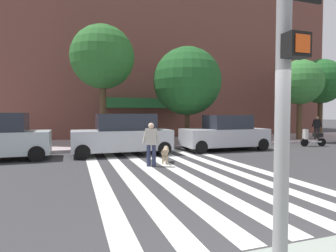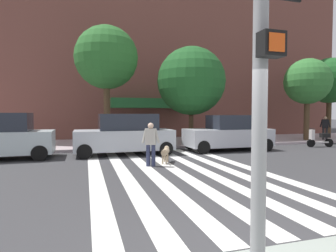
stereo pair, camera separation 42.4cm
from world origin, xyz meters
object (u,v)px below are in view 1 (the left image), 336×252
(street_tree_middle, at_px, (187,81))
(parked_car_third_in_line, at_px, (225,134))
(street_tree_further, at_px, (300,82))
(pedestrian_bystander, at_px, (317,126))
(parked_scooter, at_px, (313,138))
(street_tree_furthest, at_px, (321,82))
(street_tree_nearest, at_px, (103,58))
(parked_car_behind_first, at_px, (123,135))
(pedestrian_dog_walker, at_px, (151,142))
(dog_on_leash, at_px, (165,152))

(street_tree_middle, bearing_deg, parked_car_third_in_line, -62.71)
(street_tree_middle, xyz_separation_m, street_tree_further, (8.66, 0.07, 0.24))
(pedestrian_bystander, bearing_deg, parked_scooter, -139.52)
(street_tree_furthest, xyz_separation_m, pedestrian_bystander, (-1.54, -1.19, -3.38))
(parked_scooter, xyz_separation_m, street_tree_middle, (-7.20, 2.59, 3.47))
(street_tree_nearest, relative_size, street_tree_middle, 1.15)
(street_tree_middle, height_order, street_tree_further, street_tree_middle)
(parked_car_behind_first, bearing_deg, pedestrian_dog_walker, -81.57)
(parked_car_third_in_line, distance_m, street_tree_furthest, 11.52)
(parked_car_behind_first, xyz_separation_m, street_tree_further, (13.00, 2.46, 3.23))
(street_tree_nearest, distance_m, dog_on_leash, 7.36)
(parked_car_third_in_line, height_order, dog_on_leash, parked_car_third_in_line)
(parked_scooter, bearing_deg, street_tree_nearest, 167.09)
(street_tree_furthest, bearing_deg, street_tree_further, -161.60)
(parked_car_third_in_line, bearing_deg, street_tree_furthest, 18.36)
(street_tree_nearest, bearing_deg, pedestrian_dog_walker, -78.92)
(street_tree_furthest, distance_m, dog_on_leash, 16.49)
(parked_car_behind_first, relative_size, dog_on_leash, 4.34)
(parked_car_behind_first, distance_m, pedestrian_dog_walker, 3.40)
(street_tree_further, xyz_separation_m, dog_on_leash, (-11.76, -5.25, -3.75))
(street_tree_nearest, height_order, street_tree_further, street_tree_nearest)
(parked_car_third_in_line, xyz_separation_m, parked_scooter, (5.97, -0.20, -0.42))
(street_tree_further, height_order, dog_on_leash, street_tree_further)
(dog_on_leash, bearing_deg, pedestrian_bystander, 20.95)
(dog_on_leash, bearing_deg, street_tree_further, 24.05)
(street_tree_further, relative_size, dog_on_leash, 5.26)
(street_tree_nearest, bearing_deg, street_tree_furthest, 2.93)
(street_tree_nearest, relative_size, pedestrian_dog_walker, 4.11)
(street_tree_middle, distance_m, pedestrian_dog_walker, 7.54)
(parked_car_third_in_line, relative_size, dog_on_leash, 4.27)
(street_tree_middle, xyz_separation_m, pedestrian_bystander, (10.09, -0.13, -2.87))
(parked_car_behind_first, xyz_separation_m, street_tree_nearest, (-0.67, 2.60, 4.13))
(dog_on_leash, bearing_deg, pedestrian_dog_walker, -142.26)
(parked_scooter, xyz_separation_m, dog_on_leash, (-10.31, -2.59, -0.03))
(street_tree_middle, relative_size, pedestrian_dog_walker, 3.58)
(street_tree_middle, height_order, street_tree_furthest, street_tree_furthest)
(street_tree_nearest, relative_size, dog_on_leash, 6.28)
(street_tree_nearest, height_order, street_tree_furthest, street_tree_nearest)
(parked_car_behind_first, xyz_separation_m, parked_scooter, (11.54, -0.20, -0.48))
(street_tree_nearest, xyz_separation_m, street_tree_furthest, (16.64, 0.85, -0.63))
(parked_car_behind_first, xyz_separation_m, dog_on_leash, (1.23, -2.79, -0.51))
(street_tree_further, relative_size, pedestrian_dog_walker, 3.45)
(dog_on_leash, bearing_deg, parked_car_behind_first, 113.88)
(parked_scooter, relative_size, street_tree_furthest, 0.27)
(street_tree_middle, distance_m, pedestrian_bystander, 10.49)
(street_tree_further, bearing_deg, dog_on_leash, -155.95)
(street_tree_middle, distance_m, street_tree_furthest, 11.69)
(street_tree_nearest, bearing_deg, parked_car_behind_first, -75.55)
(parked_car_third_in_line, height_order, street_tree_nearest, street_tree_nearest)
(parked_car_third_in_line, distance_m, street_tree_nearest, 7.95)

